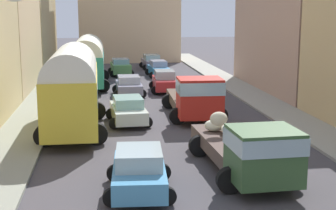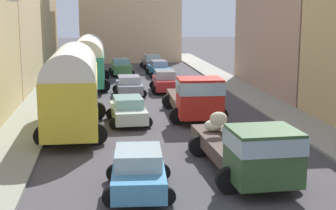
{
  "view_description": "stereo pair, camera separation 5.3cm",
  "coord_description": "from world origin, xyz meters",
  "px_view_note": "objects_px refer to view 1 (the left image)",
  "views": [
    {
      "loc": [
        -3.27,
        -4.71,
        6.12
      ],
      "look_at": [
        0.0,
        19.91,
        1.3
      ],
      "focal_mm": 53.16,
      "sensor_mm": 36.0,
      "label": 1
    },
    {
      "loc": [
        -3.22,
        -4.72,
        6.12
      ],
      "look_at": [
        0.0,
        19.91,
        1.3
      ],
      "focal_mm": 53.16,
      "sensor_mm": 36.0,
      "label": 2
    }
  ],
  "objects_px": {
    "car_4": "(128,110)",
    "car_5": "(129,86)",
    "car_6": "(121,67)",
    "parked_bus_0": "(72,85)",
    "car_0": "(165,81)",
    "cargo_truck_0": "(248,147)",
    "parked_bus_1": "(88,60)",
    "cargo_truck_1": "(195,97)",
    "car_3": "(139,171)",
    "car_2": "(152,62)",
    "car_1": "(158,69)"
  },
  "relations": [
    {
      "from": "car_4",
      "to": "car_5",
      "type": "distance_m",
      "value": 8.85
    },
    {
      "from": "car_4",
      "to": "car_6",
      "type": "bearing_deg",
      "value": 88.96
    },
    {
      "from": "parked_bus_0",
      "to": "car_0",
      "type": "height_order",
      "value": "parked_bus_0"
    },
    {
      "from": "car_6",
      "to": "cargo_truck_0",
      "type": "bearing_deg",
      "value": -83.26
    },
    {
      "from": "parked_bus_1",
      "to": "cargo_truck_1",
      "type": "height_order",
      "value": "parked_bus_1"
    },
    {
      "from": "car_0",
      "to": "car_3",
      "type": "distance_m",
      "value": 20.94
    },
    {
      "from": "cargo_truck_0",
      "to": "car_0",
      "type": "height_order",
      "value": "cargo_truck_0"
    },
    {
      "from": "parked_bus_1",
      "to": "car_4",
      "type": "bearing_deg",
      "value": -79.58
    },
    {
      "from": "car_2",
      "to": "parked_bus_1",
      "type": "bearing_deg",
      "value": -118.77
    },
    {
      "from": "car_5",
      "to": "car_4",
      "type": "bearing_deg",
      "value": -93.35
    },
    {
      "from": "car_2",
      "to": "car_0",
      "type": "bearing_deg",
      "value": -91.82
    },
    {
      "from": "parked_bus_1",
      "to": "car_4",
      "type": "height_order",
      "value": "parked_bus_1"
    },
    {
      "from": "car_4",
      "to": "car_5",
      "type": "relative_size",
      "value": 1.08
    },
    {
      "from": "car_6",
      "to": "cargo_truck_1",
      "type": "bearing_deg",
      "value": -79.97
    },
    {
      "from": "cargo_truck_0",
      "to": "car_1",
      "type": "xyz_separation_m",
      "value": [
        -0.1,
        28.02,
        -0.42
      ]
    },
    {
      "from": "car_4",
      "to": "car_3",
      "type": "bearing_deg",
      "value": -91.04
    },
    {
      "from": "parked_bus_0",
      "to": "cargo_truck_0",
      "type": "distance_m",
      "value": 10.49
    },
    {
      "from": "parked_bus_0",
      "to": "cargo_truck_0",
      "type": "xyz_separation_m",
      "value": [
        6.68,
        -8.0,
        -1.19
      ]
    },
    {
      "from": "cargo_truck_0",
      "to": "cargo_truck_1",
      "type": "xyz_separation_m",
      "value": [
        -0.05,
        10.05,
        0.12
      ]
    },
    {
      "from": "cargo_truck_1",
      "to": "car_0",
      "type": "height_order",
      "value": "cargo_truck_1"
    },
    {
      "from": "car_3",
      "to": "car_4",
      "type": "relative_size",
      "value": 0.97
    },
    {
      "from": "car_4",
      "to": "cargo_truck_1",
      "type": "bearing_deg",
      "value": 8.29
    },
    {
      "from": "car_2",
      "to": "car_3",
      "type": "height_order",
      "value": "car_3"
    },
    {
      "from": "car_0",
      "to": "car_2",
      "type": "height_order",
      "value": "car_0"
    },
    {
      "from": "car_5",
      "to": "cargo_truck_1",
      "type": "bearing_deg",
      "value": -68.41
    },
    {
      "from": "parked_bus_1",
      "to": "cargo_truck_0",
      "type": "bearing_deg",
      "value": -74.59
    },
    {
      "from": "car_0",
      "to": "car_3",
      "type": "xyz_separation_m",
      "value": [
        -3.46,
        -20.65,
        -0.03
      ]
    },
    {
      "from": "parked_bus_0",
      "to": "car_2",
      "type": "xyz_separation_m",
      "value": [
        6.57,
        26.12,
        -1.62
      ]
    },
    {
      "from": "car_6",
      "to": "car_0",
      "type": "bearing_deg",
      "value": -73.35
    },
    {
      "from": "parked_bus_0",
      "to": "car_6",
      "type": "xyz_separation_m",
      "value": [
        3.2,
        21.46,
        -1.57
      ]
    },
    {
      "from": "car_4",
      "to": "parked_bus_1",
      "type": "bearing_deg",
      "value": 100.42
    },
    {
      "from": "car_4",
      "to": "car_5",
      "type": "height_order",
      "value": "car_4"
    },
    {
      "from": "car_4",
      "to": "car_1",
      "type": "bearing_deg",
      "value": 78.58
    },
    {
      "from": "cargo_truck_0",
      "to": "car_3",
      "type": "bearing_deg",
      "value": -167.2
    },
    {
      "from": "car_0",
      "to": "car_5",
      "type": "xyz_separation_m",
      "value": [
        -2.76,
        -1.4,
        -0.07
      ]
    },
    {
      "from": "cargo_truck_1",
      "to": "car_4",
      "type": "distance_m",
      "value": 3.87
    },
    {
      "from": "parked_bus_1",
      "to": "car_0",
      "type": "bearing_deg",
      "value": -28.62
    },
    {
      "from": "car_1",
      "to": "car_2",
      "type": "distance_m",
      "value": 6.1
    },
    {
      "from": "parked_bus_1",
      "to": "car_5",
      "type": "relative_size",
      "value": 2.48
    },
    {
      "from": "cargo_truck_1",
      "to": "car_6",
      "type": "relative_size",
      "value": 1.93
    },
    {
      "from": "parked_bus_0",
      "to": "cargo_truck_1",
      "type": "relative_size",
      "value": 1.16
    },
    {
      "from": "car_4",
      "to": "cargo_truck_0",
      "type": "bearing_deg",
      "value": -67.96
    },
    {
      "from": "cargo_truck_0",
      "to": "car_3",
      "type": "relative_size",
      "value": 1.87
    },
    {
      "from": "parked_bus_0",
      "to": "cargo_truck_1",
      "type": "bearing_deg",
      "value": 17.16
    },
    {
      "from": "car_0",
      "to": "car_4",
      "type": "distance_m",
      "value": 10.75
    },
    {
      "from": "cargo_truck_1",
      "to": "car_0",
      "type": "distance_m",
      "value": 9.71
    },
    {
      "from": "parked_bus_1",
      "to": "car_4",
      "type": "distance_m",
      "value": 13.66
    },
    {
      "from": "car_0",
      "to": "car_1",
      "type": "height_order",
      "value": "car_0"
    },
    {
      "from": "car_0",
      "to": "car_1",
      "type": "xyz_separation_m",
      "value": [
        0.47,
        8.29,
        -0.05
      ]
    },
    {
      "from": "cargo_truck_0",
      "to": "car_1",
      "type": "distance_m",
      "value": 28.03
    }
  ]
}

